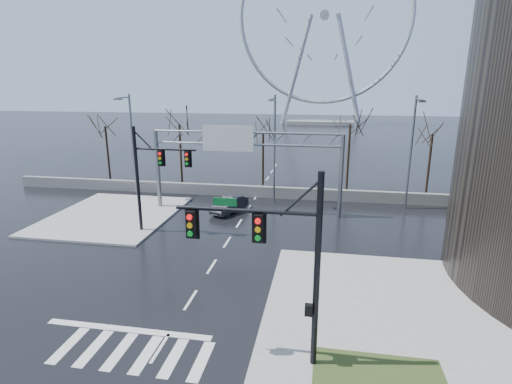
% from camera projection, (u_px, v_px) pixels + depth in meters
% --- Properties ---
extents(ground, '(260.00, 260.00, 0.00)m').
position_uv_depth(ground, '(191.00, 300.00, 20.90)').
color(ground, black).
rests_on(ground, ground).
extents(sidewalk_right_ext, '(12.00, 10.00, 0.15)m').
position_uv_depth(sidewalk_right_ext, '(383.00, 296.00, 21.13)').
color(sidewalk_right_ext, gray).
rests_on(sidewalk_right_ext, ground).
extents(sidewalk_far, '(10.00, 12.00, 0.15)m').
position_uv_depth(sidewalk_far, '(113.00, 215.00, 34.10)').
color(sidewalk_far, gray).
rests_on(sidewalk_far, ground).
extents(barrier_wall, '(52.00, 0.50, 1.10)m').
position_uv_depth(barrier_wall, '(256.00, 191.00, 39.77)').
color(barrier_wall, slate).
rests_on(barrier_wall, ground).
extents(signal_mast_near, '(5.52, 0.41, 8.00)m').
position_uv_depth(signal_mast_near, '(281.00, 252.00, 14.93)').
color(signal_mast_near, black).
rests_on(signal_mast_near, ground).
extents(signal_mast_far, '(4.72, 0.41, 8.00)m').
position_uv_depth(signal_mast_far, '(151.00, 170.00, 29.12)').
color(signal_mast_far, black).
rests_on(signal_mast_far, ground).
extents(sign_gantry, '(16.36, 0.40, 7.60)m').
position_uv_depth(sign_gantry, '(241.00, 154.00, 33.82)').
color(sign_gantry, slate).
rests_on(sign_gantry, ground).
extents(streetlight_left, '(0.50, 2.55, 10.00)m').
position_uv_depth(streetlight_left, '(131.00, 138.00, 38.60)').
color(streetlight_left, slate).
rests_on(streetlight_left, ground).
extents(streetlight_mid, '(0.50, 2.55, 10.00)m').
position_uv_depth(streetlight_mid, '(274.00, 141.00, 36.29)').
color(streetlight_mid, slate).
rests_on(streetlight_mid, ground).
extents(streetlight_right, '(0.50, 2.55, 10.00)m').
position_uv_depth(streetlight_right, '(412.00, 144.00, 34.30)').
color(streetlight_right, slate).
rests_on(streetlight_right, ground).
extents(tree_far_left, '(3.50, 3.50, 7.00)m').
position_uv_depth(tree_far_left, '(106.00, 133.00, 45.22)').
color(tree_far_left, black).
rests_on(tree_far_left, ground).
extents(tree_left, '(3.75, 3.75, 7.50)m').
position_uv_depth(tree_left, '(180.00, 131.00, 43.15)').
color(tree_left, black).
rests_on(tree_left, ground).
extents(tree_center, '(3.25, 3.25, 6.50)m').
position_uv_depth(tree_center, '(263.00, 139.00, 42.83)').
color(tree_center, black).
rests_on(tree_center, ground).
extents(tree_right, '(3.90, 3.90, 7.80)m').
position_uv_depth(tree_right, '(350.00, 132.00, 40.12)').
color(tree_right, black).
rests_on(tree_right, ground).
extents(tree_far_right, '(3.40, 3.40, 6.80)m').
position_uv_depth(tree_far_right, '(432.00, 141.00, 39.48)').
color(tree_far_right, black).
rests_on(tree_far_right, ground).
extents(ferris_wheel, '(45.00, 6.00, 50.91)m').
position_uv_depth(ferris_wheel, '(324.00, 23.00, 103.49)').
color(ferris_wheel, gray).
rests_on(ferris_wheel, ground).
extents(car, '(2.82, 4.35, 1.35)m').
position_uv_depth(car, '(230.00, 205.00, 35.02)').
color(car, black).
rests_on(car, ground).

